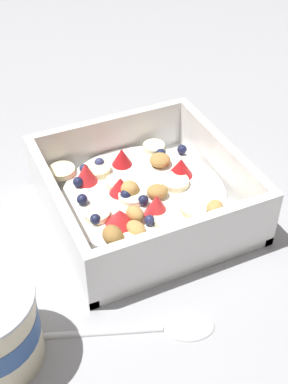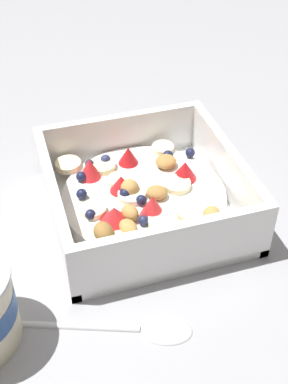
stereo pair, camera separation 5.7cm
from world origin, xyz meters
TOP-DOWN VIEW (x-y plane):
  - ground_plane at (0.00, 0.00)m, footprint 2.40×2.40m
  - fruit_bowl at (-0.01, -0.01)m, footprint 0.21×0.21m
  - spoon at (-0.16, 0.04)m, footprint 0.08×0.17m

SIDE VIEW (x-z plane):
  - ground_plane at x=0.00m, z-range 0.00..0.00m
  - spoon at x=-0.16m, z-range 0.00..0.01m
  - fruit_bowl at x=-0.01m, z-range -0.01..0.06m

